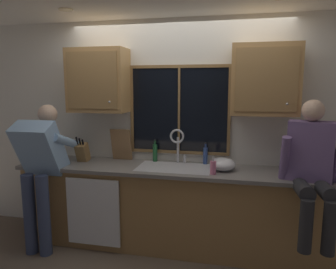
# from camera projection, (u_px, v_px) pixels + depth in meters

# --- Properties ---
(back_wall) EXTENTS (5.76, 0.12, 2.55)m
(back_wall) POSITION_uv_depth(u_px,v_px,m) (178.00, 131.00, 3.68)
(back_wall) COLOR silver
(back_wall) RESTS_ON floor
(ceiling_downlight_left) EXTENTS (0.14, 0.14, 0.01)m
(ceiling_downlight_left) POSITION_uv_depth(u_px,v_px,m) (66.00, 10.00, 3.05)
(ceiling_downlight_left) COLOR #FFEAB2
(window_glass) EXTENTS (1.10, 0.02, 0.95)m
(window_glass) POSITION_uv_depth(u_px,v_px,m) (179.00, 110.00, 3.56)
(window_glass) COLOR black
(window_frame_top) EXTENTS (1.17, 0.02, 0.04)m
(window_frame_top) POSITION_uv_depth(u_px,v_px,m) (179.00, 66.00, 3.48)
(window_frame_top) COLOR olive
(window_frame_bottom) EXTENTS (1.17, 0.02, 0.04)m
(window_frame_bottom) POSITION_uv_depth(u_px,v_px,m) (179.00, 152.00, 3.63)
(window_frame_bottom) COLOR olive
(window_frame_left) EXTENTS (0.03, 0.02, 0.95)m
(window_frame_left) POSITION_uv_depth(u_px,v_px,m) (132.00, 109.00, 3.67)
(window_frame_left) COLOR olive
(window_frame_right) EXTENTS (0.03, 0.02, 0.95)m
(window_frame_right) POSITION_uv_depth(u_px,v_px,m) (229.00, 111.00, 3.44)
(window_frame_right) COLOR olive
(window_mullion_center) EXTENTS (0.02, 0.02, 0.95)m
(window_mullion_center) POSITION_uv_depth(u_px,v_px,m) (179.00, 110.00, 3.55)
(window_mullion_center) COLOR olive
(lower_cabinet_run) EXTENTS (3.36, 0.58, 0.88)m
(lower_cabinet_run) POSITION_uv_depth(u_px,v_px,m) (172.00, 209.00, 3.47)
(lower_cabinet_run) COLOR #A07744
(lower_cabinet_run) RESTS_ON floor
(countertop) EXTENTS (3.42, 0.62, 0.04)m
(countertop) POSITION_uv_depth(u_px,v_px,m) (171.00, 169.00, 3.38)
(countertop) COLOR slate
(countertop) RESTS_ON lower_cabinet_run
(dishwasher_front) EXTENTS (0.60, 0.02, 0.74)m
(dishwasher_front) POSITION_uv_depth(u_px,v_px,m) (93.00, 212.00, 3.33)
(dishwasher_front) COLOR white
(upper_cabinet_left) EXTENTS (0.67, 0.36, 0.72)m
(upper_cabinet_left) POSITION_uv_depth(u_px,v_px,m) (98.00, 81.00, 3.55)
(upper_cabinet_left) COLOR #B2844C
(upper_cabinet_right) EXTENTS (0.67, 0.36, 0.72)m
(upper_cabinet_right) POSITION_uv_depth(u_px,v_px,m) (265.00, 80.00, 3.16)
(upper_cabinet_right) COLOR #B2844C
(sink) EXTENTS (0.80, 0.46, 0.21)m
(sink) POSITION_uv_depth(u_px,v_px,m) (174.00, 176.00, 3.39)
(sink) COLOR #B7B7BC
(sink) RESTS_ON lower_cabinet_run
(faucet) EXTENTS (0.18, 0.09, 0.40)m
(faucet) POSITION_uv_depth(u_px,v_px,m) (178.00, 142.00, 3.51)
(faucet) COLOR silver
(faucet) RESTS_ON countertop
(person_standing) EXTENTS (0.53, 0.67, 1.60)m
(person_standing) POSITION_uv_depth(u_px,v_px,m) (41.00, 163.00, 3.34)
(person_standing) COLOR #384260
(person_standing) RESTS_ON floor
(person_sitting_on_counter) EXTENTS (0.54, 0.64, 1.26)m
(person_sitting_on_counter) POSITION_uv_depth(u_px,v_px,m) (312.00, 164.00, 2.81)
(person_sitting_on_counter) COLOR #262628
(person_sitting_on_counter) RESTS_ON countertop
(knife_block) EXTENTS (0.12, 0.18, 0.32)m
(knife_block) POSITION_uv_depth(u_px,v_px,m) (83.00, 152.00, 3.63)
(knife_block) COLOR olive
(knife_block) RESTS_ON countertop
(cutting_board) EXTENTS (0.24, 0.10, 0.38)m
(cutting_board) POSITION_uv_depth(u_px,v_px,m) (121.00, 145.00, 3.70)
(cutting_board) COLOR #997047
(cutting_board) RESTS_ON countertop
(mixing_bowl) EXTENTS (0.27, 0.27, 0.14)m
(mixing_bowl) POSITION_uv_depth(u_px,v_px,m) (223.00, 164.00, 3.27)
(mixing_bowl) COLOR silver
(mixing_bowl) RESTS_ON countertop
(soap_dispenser) EXTENTS (0.06, 0.07, 0.19)m
(soap_dispenser) POSITION_uv_depth(u_px,v_px,m) (213.00, 167.00, 3.11)
(soap_dispenser) COLOR pink
(soap_dispenser) RESTS_ON countertop
(bottle_green_glass) EXTENTS (0.05, 0.05, 0.25)m
(bottle_green_glass) POSITION_uv_depth(u_px,v_px,m) (205.00, 155.00, 3.52)
(bottle_green_glass) COLOR #334C8C
(bottle_green_glass) RESTS_ON countertop
(bottle_tall_clear) EXTENTS (0.05, 0.05, 0.26)m
(bottle_tall_clear) POSITION_uv_depth(u_px,v_px,m) (155.00, 152.00, 3.64)
(bottle_tall_clear) COLOR #1E592D
(bottle_tall_clear) RESTS_ON countertop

